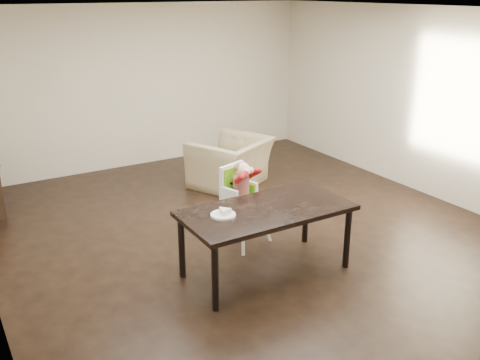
% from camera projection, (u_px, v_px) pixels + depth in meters
% --- Properties ---
extents(ground, '(7.00, 7.00, 0.00)m').
position_uv_depth(ground, '(254.00, 236.00, 6.69)').
color(ground, black).
rests_on(ground, ground).
extents(room_walls, '(6.02, 7.02, 2.71)m').
position_uv_depth(room_walls, '(256.00, 88.00, 6.06)').
color(room_walls, beige).
rests_on(room_walls, ground).
extents(dining_table, '(1.80, 0.90, 0.75)m').
position_uv_depth(dining_table, '(266.00, 215.00, 5.62)').
color(dining_table, black).
rests_on(dining_table, ground).
extents(high_chair, '(0.54, 0.54, 1.02)m').
position_uv_depth(high_chair, '(240.00, 186.00, 6.30)').
color(high_chair, white).
rests_on(high_chair, ground).
extents(plate, '(0.31, 0.31, 0.07)m').
position_uv_depth(plate, '(224.00, 214.00, 5.40)').
color(plate, white).
rests_on(plate, dining_table).
extents(armchair, '(1.34, 1.17, 0.99)m').
position_uv_depth(armchair, '(230.00, 155.00, 8.25)').
color(armchair, '#9A8A62').
rests_on(armchair, ground).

